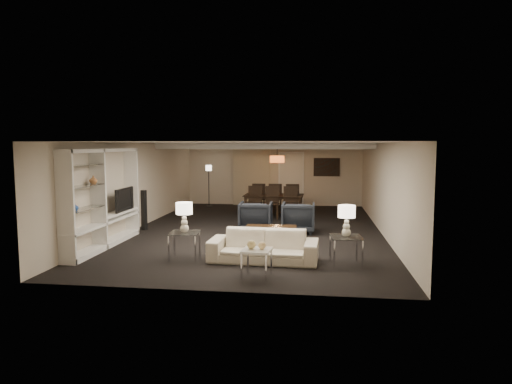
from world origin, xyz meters
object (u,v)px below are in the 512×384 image
at_px(pendant_light, 277,159).
at_px(floor_lamp, 209,186).
at_px(coffee_table, 271,236).
at_px(television, 121,199).
at_px(dining_table, 274,205).
at_px(side_table_right, 346,250).
at_px(chair_nm, 272,203).
at_px(chair_nr, 290,203).
at_px(armchair_right, 298,217).
at_px(table_lamp_right, 347,221).
at_px(marble_table, 257,263).
at_px(vase_blue, 75,207).
at_px(side_table_left, 185,246).
at_px(chair_nl, 254,202).
at_px(floor_speaker, 144,210).
at_px(sofa, 263,246).
at_px(armchair_left, 256,216).
at_px(chair_fr, 292,198).
at_px(chair_fl, 259,198).
at_px(table_lamp_left, 184,217).
at_px(vase_amber, 93,180).
at_px(chair_fm, 275,198).

distance_m(pendant_light, floor_lamp, 3.21).
relative_size(coffee_table, television, 1.22).
bearing_deg(dining_table, side_table_right, -71.28).
height_order(chair_nm, chair_nr, same).
height_order(armchair_right, table_lamp_right, table_lamp_right).
xyz_separation_m(marble_table, vase_blue, (-3.92, 0.64, 0.89)).
xyz_separation_m(table_lamp_right, chair_nr, (-1.46, 5.57, -0.37)).
bearing_deg(side_table_left, television, 141.59).
xyz_separation_m(chair_nl, floor_lamp, (-2.14, 2.55, 0.29)).
height_order(armchair_right, floor_speaker, floor_speaker).
distance_m(sofa, chair_nm, 5.59).
bearing_deg(armchair_right, television, 19.17).
bearing_deg(marble_table, side_table_left, 147.09).
bearing_deg(chair_nm, coffee_table, -85.31).
height_order(armchair_right, floor_lamp, floor_lamp).
relative_size(marble_table, chair_nl, 0.49).
distance_m(floor_speaker, chair_nr, 4.74).
relative_size(armchair_left, side_table_left, 1.49).
relative_size(chair_nm, chair_fr, 1.00).
height_order(chair_nl, chair_fl, same).
xyz_separation_m(table_lamp_left, chair_nl, (0.74, 5.57, -0.37)).
xyz_separation_m(coffee_table, armchair_left, (-0.60, 1.70, 0.20)).
bearing_deg(armchair_left, marble_table, 96.11).
bearing_deg(armchair_right, armchair_left, 0.01).
xyz_separation_m(side_table_left, side_table_right, (3.40, 0.00, 0.00)).
bearing_deg(side_table_left, vase_amber, 169.94).
relative_size(chair_nm, chair_fl, 1.00).
relative_size(chair_nl, floor_lamp, 0.65).
height_order(pendant_light, vase_amber, pendant_light).
bearing_deg(chair_fl, side_table_right, 104.43).
bearing_deg(armchair_right, floor_lamp, -52.50).
distance_m(side_table_left, vase_amber, 2.64).
bearing_deg(table_lamp_left, side_table_right, 0.00).
xyz_separation_m(table_lamp_right, chair_nl, (-2.66, 5.57, -0.37)).
bearing_deg(dining_table, table_lamp_left, -101.75).
distance_m(armchair_left, floor_lamp, 5.45).
distance_m(side_table_right, chair_nl, 6.18).
bearing_deg(floor_speaker, chair_fr, 62.84).
bearing_deg(chair_fr, dining_table, 41.37).
bearing_deg(chair_nr, pendant_light, 113.09).
relative_size(television, floor_speaker, 0.89).
height_order(floor_speaker, dining_table, floor_speaker).
xyz_separation_m(table_lamp_right, marble_table, (-1.70, -1.10, -0.64)).
xyz_separation_m(armchair_left, side_table_right, (2.30, -3.30, -0.13)).
bearing_deg(floor_speaker, sofa, -19.24).
bearing_deg(chair_nr, table_lamp_right, -73.92).
bearing_deg(vase_amber, chair_fm, 61.20).
relative_size(sofa, television, 2.21).
distance_m(chair_nm, floor_lamp, 3.75).
bearing_deg(armchair_left, chair_nr, -111.89).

